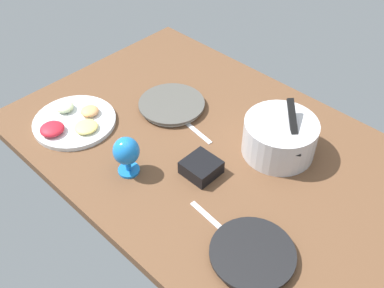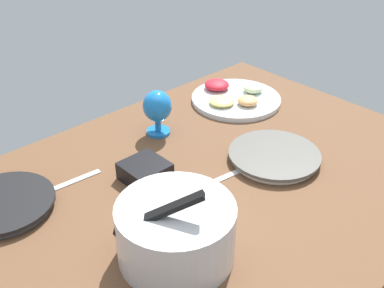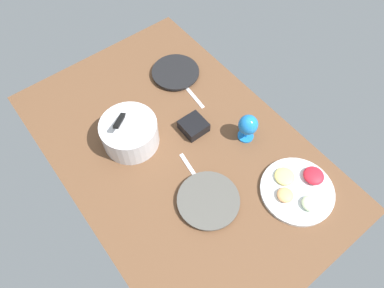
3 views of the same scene
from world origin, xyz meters
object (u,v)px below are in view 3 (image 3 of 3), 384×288
at_px(mixing_bowl, 130,132).
at_px(fruit_platter, 298,189).
at_px(dinner_plate_left, 208,201).
at_px(dinner_plate_right, 176,73).
at_px(hurricane_glass_blue, 248,126).
at_px(square_bowl_black, 194,126).

distance_m(mixing_bowl, fruit_platter, 0.80).
bearing_deg(mixing_bowl, dinner_plate_left, -168.91).
xyz_separation_m(dinner_plate_right, fruit_platter, (-0.89, -0.01, 0.00)).
bearing_deg(fruit_platter, mixing_bowl, 33.08).
bearing_deg(dinner_plate_left, mixing_bowl, 11.09).
xyz_separation_m(dinner_plate_left, hurricane_glass_blue, (0.15, -0.36, 0.08)).
distance_m(fruit_platter, hurricane_glass_blue, 0.36).
xyz_separation_m(hurricane_glass_blue, square_bowl_black, (0.19, 0.17, -0.06)).
xyz_separation_m(mixing_bowl, fruit_platter, (-0.67, -0.44, -0.06)).
xyz_separation_m(dinner_plate_left, mixing_bowl, (0.47, 0.09, 0.06)).
height_order(dinner_plate_left, fruit_platter, fruit_platter).
distance_m(dinner_plate_left, hurricane_glass_blue, 0.40).
height_order(dinner_plate_left, square_bowl_black, square_bowl_black).
height_order(dinner_plate_left, hurricane_glass_blue, hurricane_glass_blue).
distance_m(hurricane_glass_blue, square_bowl_black, 0.26).
bearing_deg(square_bowl_black, mixing_bowl, 65.19).
height_order(mixing_bowl, hurricane_glass_blue, mixing_bowl).
xyz_separation_m(mixing_bowl, hurricane_glass_blue, (-0.32, -0.45, 0.02)).
relative_size(hurricane_glass_blue, square_bowl_black, 1.29).
bearing_deg(dinner_plate_left, dinner_plate_right, -25.75).
relative_size(dinner_plate_right, hurricane_glass_blue, 1.72).
distance_m(dinner_plate_right, square_bowl_black, 0.37).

